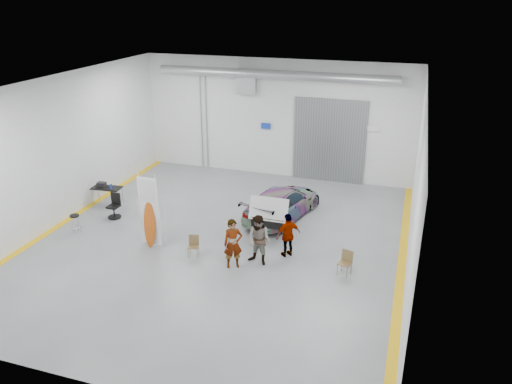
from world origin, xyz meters
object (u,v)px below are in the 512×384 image
(person_a, at_px, (233,244))
(office_chair, at_px, (114,207))
(sedan_car, at_px, (282,203))
(person_b, at_px, (259,240))
(person_c, at_px, (288,235))
(shop_stool, at_px, (76,224))
(folding_chair_far, at_px, (344,268))
(surfboard_display, at_px, (150,218))
(folding_chair_near, at_px, (194,250))
(work_table, at_px, (105,187))

(person_a, distance_m, office_chair, 6.69)
(sedan_car, height_order, person_b, person_b)
(person_c, xyz_separation_m, office_chair, (-7.89, 0.97, -0.37))
(shop_stool, bearing_deg, person_a, -4.75)
(person_b, xyz_separation_m, folding_chair_far, (3.02, 0.17, -0.66))
(folding_chair_far, relative_size, shop_stool, 1.13)
(person_c, relative_size, surfboard_display, 0.57)
(folding_chair_far, distance_m, office_chair, 10.21)
(sedan_car, bearing_deg, shop_stool, 41.88)
(sedan_car, relative_size, person_c, 2.69)
(sedan_car, bearing_deg, person_b, 107.17)
(surfboard_display, distance_m, office_chair, 3.43)
(shop_stool, bearing_deg, folding_chair_far, 0.40)
(folding_chair_near, bearing_deg, surfboard_display, 159.93)
(surfboard_display, bearing_deg, person_b, 3.24)
(person_a, xyz_separation_m, person_b, (0.79, 0.48, 0.02))
(sedan_car, bearing_deg, person_c, 122.33)
(surfboard_display, xyz_separation_m, office_chair, (-2.79, 1.86, -0.73))
(office_chair, bearing_deg, person_b, -12.14)
(work_table, bearing_deg, office_chair, -44.29)
(surfboard_display, bearing_deg, work_table, 145.81)
(person_c, bearing_deg, sedan_car, -115.17)
(work_table, bearing_deg, person_c, -12.96)
(person_a, distance_m, surfboard_display, 3.52)
(folding_chair_near, xyz_separation_m, work_table, (-5.75, 3.18, 0.59))
(surfboard_display, distance_m, folding_chair_far, 7.34)
(person_a, xyz_separation_m, work_table, (-7.39, 3.42, -0.07))
(surfboard_display, xyz_separation_m, work_table, (-3.92, 2.96, -0.37))
(surfboard_display, xyz_separation_m, shop_stool, (-3.48, 0.12, -0.82))
(person_b, distance_m, folding_chair_far, 3.09)
(person_c, height_order, surfboard_display, surfboard_display)
(surfboard_display, relative_size, shop_stool, 3.87)
(person_b, bearing_deg, person_c, 59.65)
(surfboard_display, distance_m, shop_stool, 3.57)
(person_c, relative_size, folding_chair_far, 1.95)
(person_b, xyz_separation_m, person_c, (0.84, 0.86, -0.08))
(sedan_car, bearing_deg, office_chair, 32.12)
(shop_stool, xyz_separation_m, work_table, (-0.44, 2.85, 0.45))
(person_b, height_order, folding_chair_far, person_b)
(sedan_car, distance_m, person_a, 4.60)
(surfboard_display, bearing_deg, person_a, -4.63)
(sedan_car, bearing_deg, folding_chair_far, 143.65)
(folding_chair_near, distance_m, work_table, 6.59)
(person_c, distance_m, work_table, 9.26)
(person_a, bearing_deg, sedan_car, 54.64)
(folding_chair_near, xyz_separation_m, folding_chair_far, (5.45, 0.40, 0.02))
(person_b, relative_size, office_chair, 1.74)
(person_a, height_order, folding_chair_far, person_a)
(sedan_car, xyz_separation_m, work_table, (-7.95, -1.14, 0.17))
(surfboard_display, xyz_separation_m, folding_chair_near, (1.83, -0.21, -0.95))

